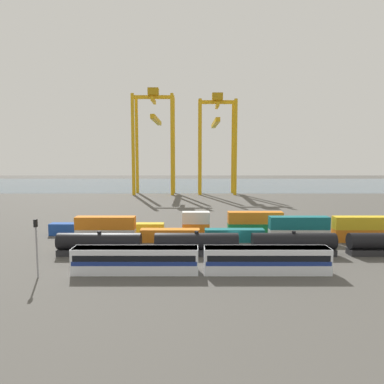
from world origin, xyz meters
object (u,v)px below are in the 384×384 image
Objects in this scene: freight_tank_row at (245,244)px; gantry_crane_west at (155,131)px; shipping_container_15 at (255,229)px; shipping_container_2 at (170,235)px; shipping_container_12 at (137,229)px; signal_mast at (37,240)px; gantry_crane_central at (217,134)px; passenger_train at (201,259)px.

gantry_crane_west reaches higher than freight_tank_row.
gantry_crane_west is at bearing 104.68° from freight_tank_row.
gantry_crane_west is (-31.71, 87.39, 28.11)m from shipping_container_15.
gantry_crane_west reaches higher than shipping_container_15.
shipping_container_12 is at bearing 142.15° from shipping_container_2.
shipping_container_12 is (-21.72, 15.78, -0.73)m from freight_tank_row.
gantry_crane_west reaches higher than signal_mast.
gantry_crane_central is (16.11, 93.70, 26.84)m from shipping_container_2.
gantry_crane_west is at bearing 99.59° from passenger_train.
shipping_container_12 is (-13.70, 25.19, -0.84)m from passenger_train.
gantry_crane_central is (-2.46, 87.61, 26.84)m from shipping_container_15.
shipping_container_2 is 19.54m from shipping_container_15.
passenger_train is 23.92m from signal_mast.
passenger_train is 3.16× the size of shipping_container_15.
shipping_container_12 is at bearing 69.98° from signal_mast.
freight_tank_row is 33.80m from signal_mast.
shipping_container_15 is (4.68, 15.78, -0.73)m from freight_tank_row.
shipping_container_2 is (-13.89, 9.69, -0.73)m from freight_tank_row.
shipping_container_15 is at bearing 63.25° from passenger_train.
shipping_container_15 is at bearing 0.00° from shipping_container_12.
signal_mast is 0.18× the size of gantry_crane_west.
shipping_container_2 is 98.49m from gantry_crane_west.
shipping_container_15 is at bearing 18.14° from shipping_container_2.
gantry_crane_central is (10.24, 112.81, 25.99)m from passenger_train.
gantry_crane_west reaches higher than shipping_container_2.
passenger_train is 28.69m from shipping_container_12.
passenger_train is 4.50× the size of signal_mast.
freight_tank_row reaches higher than passenger_train.
gantry_crane_west is (-27.04, 103.17, 27.38)m from freight_tank_row.
gantry_crane_central reaches higher than shipping_container_2.
signal_mast is at bearing -110.02° from shipping_container_12.
shipping_container_2 is (17.74, 21.11, -4.15)m from signal_mast.
gantry_crane_west is at bearing 109.95° from shipping_container_15.
gantry_crane_west is at bearing 87.71° from signal_mast.
freight_tank_row is at bearing -35.99° from shipping_container_12.
gantry_crane_central is at bearing 74.72° from shipping_container_12.
freight_tank_row is 110.11m from gantry_crane_west.
shipping_container_12 is at bearing 180.00° from shipping_container_15.
shipping_container_12 is 91.95m from gantry_crane_west.
shipping_container_15 is 0.25× the size of gantry_crane_west.
shipping_container_2 is 1.00× the size of shipping_container_12.
gantry_crane_west reaches higher than passenger_train.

